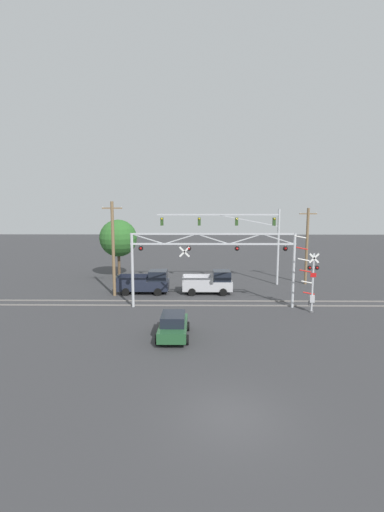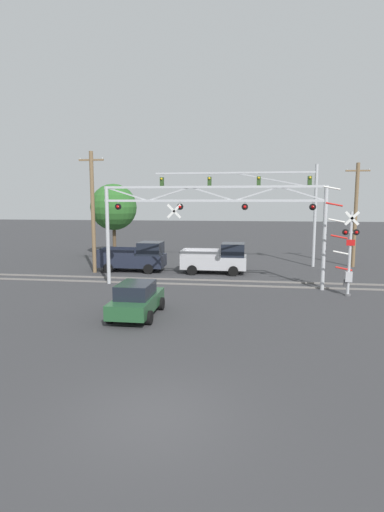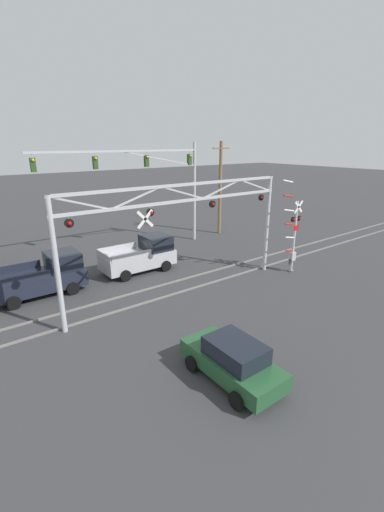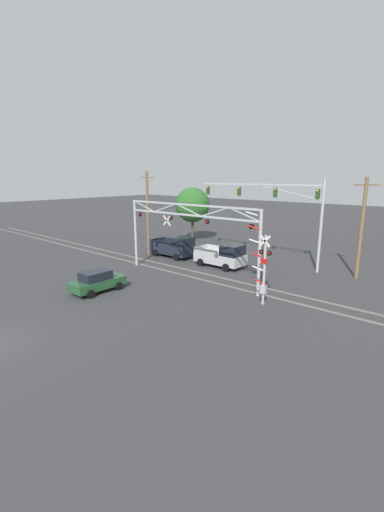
% 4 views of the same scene
% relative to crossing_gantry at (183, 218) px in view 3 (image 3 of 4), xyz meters
% --- Properties ---
extents(rail_track_near, '(80.00, 0.08, 0.10)m').
position_rel_crossing_gantry_xyz_m(rail_track_near, '(0.02, 0.28, -4.25)').
color(rail_track_near, gray).
rests_on(rail_track_near, ground_plane).
extents(rail_track_far, '(80.00, 0.08, 0.10)m').
position_rel_crossing_gantry_xyz_m(rail_track_far, '(0.02, 1.72, -4.25)').
color(rail_track_far, gray).
rests_on(rail_track_far, ground_plane).
extents(crossing_gantry, '(13.15, 0.27, 6.02)m').
position_rel_crossing_gantry_xyz_m(crossing_gantry, '(0.00, 0.00, 0.00)').
color(crossing_gantry, '#B7BABF').
rests_on(crossing_gantry, ground_plane).
extents(crossing_signal_mast, '(1.97, 0.35, 5.95)m').
position_rel_crossing_gantry_xyz_m(crossing_signal_mast, '(7.49, -1.29, -2.02)').
color(crossing_signal_mast, '#B7BABF').
rests_on(crossing_signal_mast, ground_plane).
extents(traffic_signal_span, '(12.78, 0.39, 7.97)m').
position_rel_crossing_gantry_xyz_m(traffic_signal_span, '(3.89, 8.65, 1.36)').
color(traffic_signal_span, '#B7BABF').
rests_on(traffic_signal_span, ground_plane).
extents(pickup_truck_lead, '(4.64, 2.36, 2.17)m').
position_rel_crossing_gantry_xyz_m(pickup_truck_lead, '(0.03, 4.71, -3.29)').
color(pickup_truck_lead, '#B7B7BC').
rests_on(pickup_truck_lead, ground_plane).
extents(pickup_truck_following, '(4.79, 2.36, 2.17)m').
position_rel_crossing_gantry_xyz_m(pickup_truck_following, '(-6.03, 4.72, -3.29)').
color(pickup_truck_following, '#1E2333').
rests_on(pickup_truck_following, ground_plane).
extents(sedan_waiting, '(1.94, 3.90, 1.54)m').
position_rel_crossing_gantry_xyz_m(sedan_waiting, '(-2.72, -6.76, -3.52)').
color(sedan_waiting, '#23512D').
rests_on(sedan_waiting, ground_plane).
extents(utility_pole_right, '(1.80, 0.28, 8.06)m').
position_rel_crossing_gantry_xyz_m(utility_pole_right, '(10.37, 8.97, -0.12)').
color(utility_pole_right, brown).
rests_on(utility_pole_right, ground_plane).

